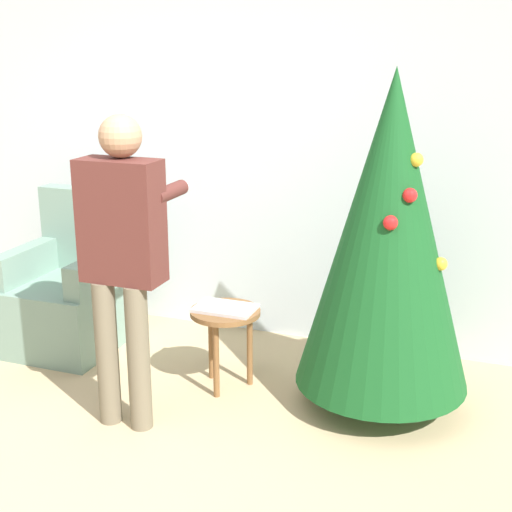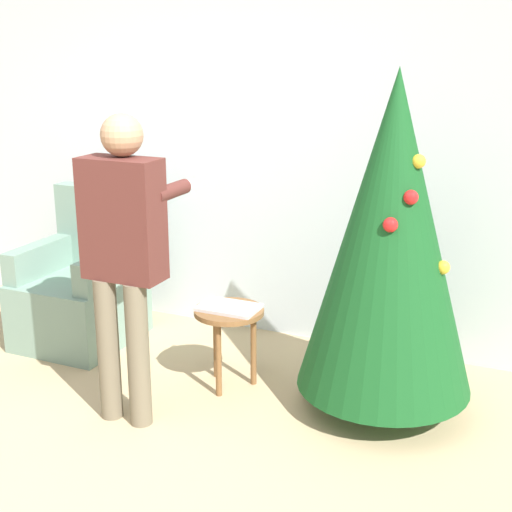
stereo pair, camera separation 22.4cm
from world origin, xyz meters
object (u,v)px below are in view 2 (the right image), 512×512
(armchair, at_px, (83,290))
(side_stool, at_px, (229,321))
(christmas_tree, at_px, (391,235))
(person_standing, at_px, (123,244))

(armchair, height_order, side_stool, armchair)
(armchair, xyz_separation_m, side_stool, (1.23, -0.24, 0.06))
(armchair, bearing_deg, christmas_tree, -3.87)
(armchair, relative_size, side_stool, 2.11)
(armchair, relative_size, person_standing, 0.63)
(christmas_tree, relative_size, side_stool, 3.83)
(armchair, distance_m, person_standing, 1.35)
(person_standing, distance_m, side_stool, 0.86)
(christmas_tree, bearing_deg, person_standing, -152.78)
(armchair, bearing_deg, person_standing, -41.22)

